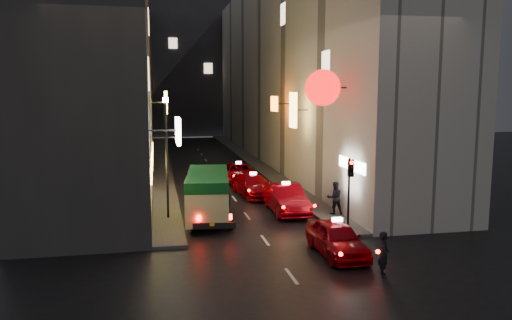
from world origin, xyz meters
TOP-DOWN VIEW (x-y plane):
  - building_left at (-8.00, 33.99)m, footprint 7.66×52.00m
  - building_right at (8.00, 33.99)m, footprint 8.20×52.00m
  - building_far at (0.00, 66.00)m, footprint 30.00×10.00m
  - sidewalk_left at (-4.25, 34.00)m, footprint 1.50×52.00m
  - sidewalk_right at (4.25, 34.00)m, footprint 1.50×52.00m
  - minibus at (-2.17, 12.48)m, footprint 2.73×6.09m
  - taxi_near at (2.46, 5.97)m, footprint 2.22×5.18m
  - taxi_second at (2.25, 13.38)m, footprint 2.38×5.79m
  - taxi_third at (1.35, 18.18)m, footprint 2.74×5.26m
  - taxi_far at (1.28, 23.54)m, footprint 2.19×4.95m
  - pedestrian_crossing at (3.30, 3.39)m, footprint 0.56×0.71m
  - pedestrian_sidewalk at (4.59, 11.99)m, footprint 0.78×0.51m
  - traffic_light at (4.00, 8.47)m, footprint 0.26×0.43m
  - lamp_post at (-4.20, 13.00)m, footprint 0.28×0.28m

SIDE VIEW (x-z plane):
  - sidewalk_left at x=-4.25m, z-range 0.00..0.15m
  - sidewalk_right at x=4.25m, z-range 0.00..0.15m
  - taxi_far at x=1.28m, z-range -0.08..1.63m
  - taxi_third at x=1.35m, z-range -0.08..1.68m
  - taxi_near at x=2.46m, z-range -0.08..1.72m
  - taxi_second at x=2.25m, z-range -0.08..1.93m
  - pedestrian_crossing at x=3.30m, z-range 0.00..1.88m
  - pedestrian_sidewalk at x=4.59m, z-range 0.15..2.15m
  - minibus at x=-2.17m, z-range 0.33..2.86m
  - traffic_light at x=4.00m, z-range 0.94..4.44m
  - lamp_post at x=-4.20m, z-range 0.61..6.84m
  - building_left at x=-8.00m, z-range 0.00..18.00m
  - building_right at x=8.00m, z-range 0.00..18.00m
  - building_far at x=0.00m, z-range 0.00..22.00m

